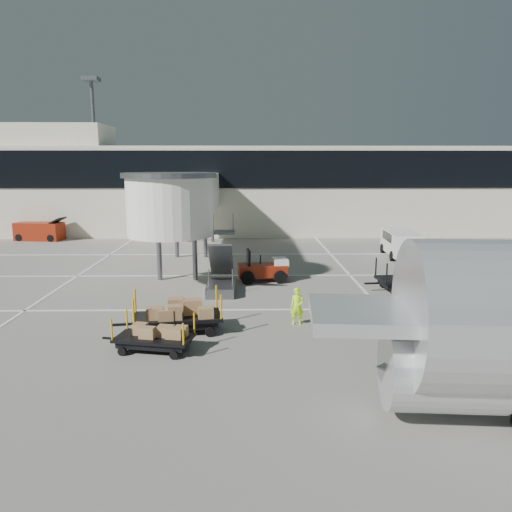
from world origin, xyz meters
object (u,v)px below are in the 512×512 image
object	(u,v)px
baggage_tug	(264,269)
minivan	(401,241)
box_cart_far	(175,317)
ground_worker	(297,306)
box_cart_near	(151,338)
suitcase_cart	(411,280)
belt_loader	(40,231)

from	to	relation	value
baggage_tug	minivan	xyz separation A→B (m)	(9.91, 7.33, 0.43)
baggage_tug	box_cart_far	bearing A→B (deg)	-118.99
box_cart_far	baggage_tug	bearing A→B (deg)	56.73
minivan	ground_worker	bearing A→B (deg)	-116.73
baggage_tug	minivan	size ratio (longest dim) A/B	0.59
ground_worker	minivan	xyz separation A→B (m)	(8.79, 15.10, 0.31)
ground_worker	baggage_tug	bearing A→B (deg)	97.41
box_cart_near	box_cart_far	size ratio (longest dim) A/B	0.79
suitcase_cart	minivan	bearing A→B (deg)	70.52
ground_worker	belt_loader	xyz separation A→B (m)	(-19.88, 23.25, 0.00)
baggage_tug	ground_worker	world-z (taller)	baggage_tug
box_cart_far	ground_worker	world-z (taller)	box_cart_far
box_cart_near	box_cart_far	distance (m)	2.06
box_cart_near	suitcase_cart	bearing A→B (deg)	46.54
box_cart_near	belt_loader	xyz separation A→B (m)	(-14.50, 26.13, 0.29)
box_cart_far	ground_worker	distance (m)	4.89
suitcase_cart	box_cart_near	bearing A→B (deg)	-150.77
baggage_tug	box_cart_near	world-z (taller)	baggage_tug
baggage_tug	suitcase_cart	world-z (taller)	baggage_tug
suitcase_cart	box_cart_far	distance (m)	12.91
baggage_tug	ground_worker	size ratio (longest dim) A/B	1.86
baggage_tug	box_cart_near	size ratio (longest dim) A/B	0.85
baggage_tug	suitcase_cart	xyz separation A→B (m)	(7.56, -2.34, -0.08)
baggage_tug	box_cart_far	world-z (taller)	baggage_tug
baggage_tug	box_cart_near	bearing A→B (deg)	-117.79
suitcase_cart	box_cart_near	xyz separation A→B (m)	(-11.83, -8.30, -0.09)
belt_loader	baggage_tug	bearing A→B (deg)	-31.20
ground_worker	minivan	bearing A→B (deg)	59.02
minivan	belt_loader	size ratio (longest dim) A/B	1.11
ground_worker	minivan	size ratio (longest dim) A/B	0.32
suitcase_cart	box_cart_far	size ratio (longest dim) A/B	1.00
ground_worker	suitcase_cart	bearing A→B (deg)	39.35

